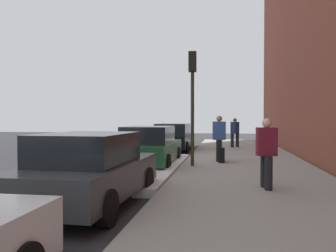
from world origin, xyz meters
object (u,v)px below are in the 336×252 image
object	(u,v)px
pedestrian_navy_coat	(235,132)
pedestrian_blue_coat	(219,137)
parked_car_black	(174,137)
parked_car_green	(149,147)
pedestrian_burgundy_coat	(267,151)
parked_car_charcoal	(90,170)
traffic_light_pole	(192,88)
rolling_suitcase	(222,155)

from	to	relation	value
pedestrian_navy_coat	pedestrian_blue_coat	xyz separation A→B (m)	(-6.61, 0.78, 0.05)
parked_car_black	parked_car_green	bearing A→B (deg)	-179.93
pedestrian_burgundy_coat	parked_car_charcoal	bearing A→B (deg)	114.61
pedestrian_navy_coat	pedestrian_burgundy_coat	bearing A→B (deg)	-178.09
pedestrian_blue_coat	pedestrian_navy_coat	bearing A→B (deg)	-6.76
parked_car_green	traffic_light_pole	world-z (taller)	traffic_light_pole
pedestrian_burgundy_coat	traffic_light_pole	size ratio (longest dim) A/B	0.42
parked_car_charcoal	pedestrian_blue_coat	size ratio (longest dim) A/B	2.42
parked_car_green	pedestrian_burgundy_coat	world-z (taller)	pedestrian_burgundy_coat
rolling_suitcase	parked_car_green	bearing A→B (deg)	103.10
parked_car_black	traffic_light_pole	world-z (taller)	traffic_light_pole
parked_car_charcoal	rolling_suitcase	size ratio (longest dim) A/B	4.64
pedestrian_blue_coat	rolling_suitcase	distance (m)	0.84
pedestrian_blue_coat	rolling_suitcase	xyz separation A→B (m)	(-0.52, -0.10, -0.66)
parked_car_green	parked_car_black	world-z (taller)	same
pedestrian_blue_coat	rolling_suitcase	size ratio (longest dim) A/B	1.92
parked_car_black	pedestrian_burgundy_coat	size ratio (longest dim) A/B	2.77
pedestrian_navy_coat	pedestrian_blue_coat	world-z (taller)	pedestrian_blue_coat
traffic_light_pole	pedestrian_navy_coat	bearing A→B (deg)	-11.76
pedestrian_burgundy_coat	pedestrian_blue_coat	distance (m)	5.35
pedestrian_burgundy_coat	rolling_suitcase	distance (m)	4.86
pedestrian_blue_coat	rolling_suitcase	bearing A→B (deg)	-168.71
traffic_light_pole	rolling_suitcase	size ratio (longest dim) A/B	4.33
pedestrian_blue_coat	traffic_light_pole	size ratio (longest dim) A/B	0.44
pedestrian_burgundy_coat	pedestrian_blue_coat	size ratio (longest dim) A/B	0.94
rolling_suitcase	pedestrian_navy_coat	bearing A→B (deg)	-5.46
parked_car_black	traffic_light_pole	xyz separation A→B (m)	(-6.62, -1.62, 2.10)
parked_car_black	rolling_suitcase	size ratio (longest dim) A/B	5.02
traffic_light_pole	pedestrian_burgundy_coat	bearing A→B (deg)	-150.72
parked_car_charcoal	parked_car_black	bearing A→B (deg)	0.01
pedestrian_burgundy_coat	rolling_suitcase	xyz separation A→B (m)	(4.70, 1.08, -0.60)
pedestrian_navy_coat	parked_car_green	bearing A→B (deg)	156.90
pedestrian_blue_coat	traffic_light_pole	bearing A→B (deg)	148.90
parked_car_green	pedestrian_blue_coat	world-z (taller)	pedestrian_blue_coat
pedestrian_burgundy_coat	traffic_light_pole	distance (m)	4.63
traffic_light_pole	parked_car_black	bearing A→B (deg)	13.75
parked_car_black	rolling_suitcase	distance (m)	6.23
parked_car_charcoal	parked_car_green	xyz separation A→B (m)	(5.78, -0.01, 0.00)
pedestrian_blue_coat	parked_car_green	bearing A→B (deg)	114.09
parked_car_green	pedestrian_blue_coat	distance (m)	2.78
parked_car_charcoal	pedestrian_navy_coat	xyz separation A→B (m)	(13.52, -3.31, 0.27)
parked_car_green	traffic_light_pole	xyz separation A→B (m)	(-0.37, -1.61, 2.10)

